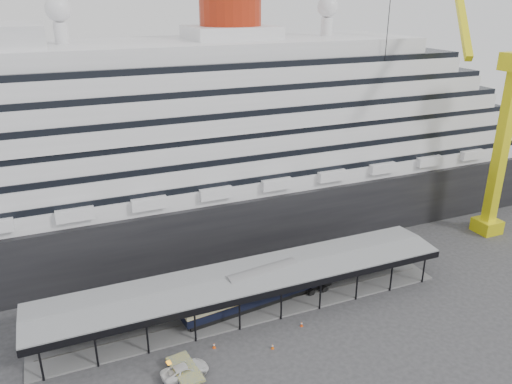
% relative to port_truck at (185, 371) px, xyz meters
% --- Properties ---
extents(ground, '(200.00, 200.00, 0.00)m').
position_rel_port_truck_xyz_m(ground, '(11.48, 4.49, -0.74)').
color(ground, '#313134').
rests_on(ground, ground).
extents(cruise_ship, '(130.00, 30.00, 43.90)m').
position_rel_port_truck_xyz_m(cruise_ship, '(11.53, 36.49, 17.61)').
color(cruise_ship, black).
rests_on(cruise_ship, ground).
extents(platform_canopy, '(56.00, 9.18, 5.30)m').
position_rel_port_truck_xyz_m(platform_canopy, '(11.48, 9.49, 1.62)').
color(platform_canopy, slate).
rests_on(platform_canopy, ground).
extents(crane_yellow, '(23.83, 18.78, 47.60)m').
position_rel_port_truck_xyz_m(crane_yellow, '(58.55, 15.03, 19.22)').
color(crane_yellow, yellow).
rests_on(crane_yellow, ground).
extents(port_truck, '(5.59, 3.12, 1.48)m').
position_rel_port_truck_xyz_m(port_truck, '(0.00, 0.00, 0.00)').
color(port_truck, silver).
rests_on(port_truck, ground).
extents(pullman_carriage, '(23.29, 5.71, 22.68)m').
position_rel_port_truck_xyz_m(pullman_carriage, '(13.45, 9.49, 2.01)').
color(pullman_carriage, black).
rests_on(pullman_carriage, ground).
extents(traffic_cone_left, '(0.39, 0.39, 0.72)m').
position_rel_port_truck_xyz_m(traffic_cone_left, '(4.47, 3.29, -0.38)').
color(traffic_cone_left, '#EE500D').
rests_on(traffic_cone_left, ground).
extents(traffic_cone_mid, '(0.43, 0.43, 0.67)m').
position_rel_port_truck_xyz_m(traffic_cone_mid, '(10.87, 0.42, -0.40)').
color(traffic_cone_mid, '#DE580C').
rests_on(traffic_cone_mid, ground).
extents(traffic_cone_right, '(0.43, 0.43, 0.70)m').
position_rel_port_truck_xyz_m(traffic_cone_right, '(16.12, 2.94, -0.39)').
color(traffic_cone_right, '#D83F0C').
rests_on(traffic_cone_right, ground).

